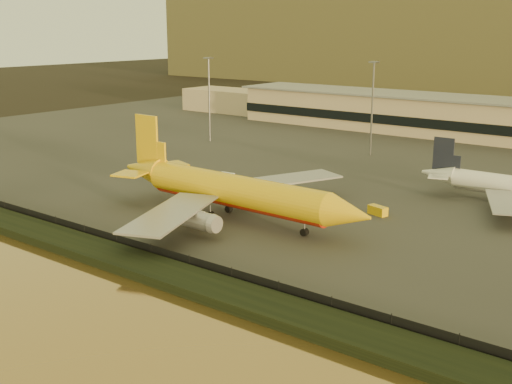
# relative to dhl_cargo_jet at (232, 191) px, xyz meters

# --- Properties ---
(ground) EXTENTS (900.00, 900.00, 0.00)m
(ground) POSITION_rel_dhl_cargo_jet_xyz_m (1.80, -10.89, -5.34)
(ground) COLOR black
(ground) RESTS_ON ground
(embankment) EXTENTS (320.00, 7.00, 1.40)m
(embankment) POSITION_rel_dhl_cargo_jet_xyz_m (1.80, -27.89, -4.64)
(embankment) COLOR black
(embankment) RESTS_ON ground
(tarmac) EXTENTS (320.00, 220.00, 0.20)m
(tarmac) POSITION_rel_dhl_cargo_jet_xyz_m (1.80, 84.11, -5.24)
(tarmac) COLOR #2D2D2D
(tarmac) RESTS_ON ground
(perimeter_fence) EXTENTS (300.00, 0.05, 2.20)m
(perimeter_fence) POSITION_rel_dhl_cargo_jet_xyz_m (1.80, -23.89, -4.04)
(perimeter_fence) COLOR black
(perimeter_fence) RESTS_ON tarmac
(terminal_building) EXTENTS (202.00, 25.00, 12.60)m
(terminal_building) POSITION_rel_dhl_cargo_jet_xyz_m (-12.72, 114.67, 0.90)
(terminal_building) COLOR tan
(terminal_building) RESTS_ON tarmac
(apron_light_masts) EXTENTS (152.20, 12.20, 25.40)m
(apron_light_masts) POSITION_rel_dhl_cargo_jet_xyz_m (16.80, 64.11, 10.36)
(apron_light_masts) COLOR slate
(apron_light_masts) RESTS_ON tarmac
(dhl_cargo_jet) EXTENTS (57.52, 56.49, 17.22)m
(dhl_cargo_jet) POSITION_rel_dhl_cargo_jet_xyz_m (0.00, 0.00, 0.00)
(dhl_cargo_jet) COLOR #E8B20C
(dhl_cargo_jet) RESTS_ON tarmac
(gse_vehicle_yellow) EXTENTS (4.10, 2.68, 1.70)m
(gse_vehicle_yellow) POSITION_rel_dhl_cargo_jet_xyz_m (20.26, 18.47, -4.29)
(gse_vehicle_yellow) COLOR #E8B20C
(gse_vehicle_yellow) RESTS_ON tarmac
(gse_vehicle_white) EXTENTS (3.67, 1.89, 1.60)m
(gse_vehicle_white) POSITION_rel_dhl_cargo_jet_xyz_m (-20.71, 22.89, -4.34)
(gse_vehicle_white) COLOR silver
(gse_vehicle_white) RESTS_ON tarmac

